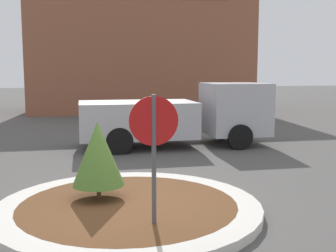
{
  "coord_description": "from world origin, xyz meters",
  "views": [
    {
      "loc": [
        -0.78,
        -7.15,
        2.47
      ],
      "look_at": [
        1.26,
        2.62,
        1.17
      ],
      "focal_mm": 45.0,
      "sensor_mm": 36.0,
      "label": 1
    }
  ],
  "objects": [
    {
      "name": "storefront_building",
      "position": [
        3.01,
        19.82,
        3.95
      ],
      "size": [
        13.48,
        6.07,
        7.89
      ],
      "color": "#93563D",
      "rests_on": "ground_plane"
    },
    {
      "name": "utility_truck",
      "position": [
        2.45,
        6.28,
        1.04
      ],
      "size": [
        6.16,
        2.21,
        2.08
      ],
      "rotation": [
        0.0,
        0.0,
        -0.0
      ],
      "color": "#B2B2B7",
      "rests_on": "ground_plane"
    },
    {
      "name": "island_shrub",
      "position": [
        -0.49,
        0.44,
        0.99
      ],
      "size": [
        0.95,
        0.95,
        1.42
      ],
      "color": "brown",
      "rests_on": "traffic_island"
    },
    {
      "name": "ground_plane",
      "position": [
        0.0,
        0.0,
        0.0
      ],
      "size": [
        120.0,
        120.0,
        0.0
      ],
      "primitive_type": "plane",
      "color": "#514F4C"
    },
    {
      "name": "traffic_island",
      "position": [
        0.0,
        0.0,
        0.08
      ],
      "size": [
        4.67,
        4.67,
        0.16
      ],
      "color": "beige",
      "rests_on": "ground_plane"
    },
    {
      "name": "stop_sign",
      "position": [
        0.28,
        -1.05,
        1.48
      ],
      "size": [
        0.74,
        0.07,
        2.13
      ],
      "color": "#4C4C51",
      "rests_on": "ground_plane"
    }
  ]
}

